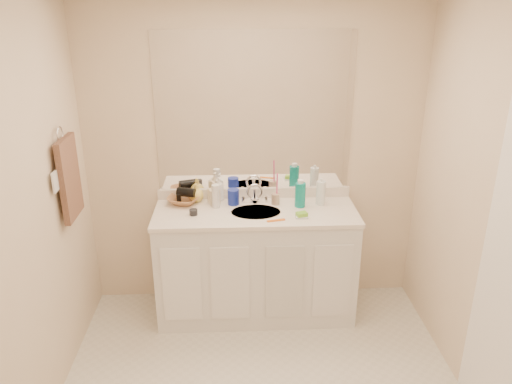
{
  "coord_description": "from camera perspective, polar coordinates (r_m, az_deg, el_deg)",
  "views": [
    {
      "loc": [
        -0.16,
        -2.39,
        2.38
      ],
      "look_at": [
        0.0,
        0.97,
        1.05
      ],
      "focal_mm": 35.0,
      "sensor_mm": 36.0,
      "label": 1
    }
  ],
  "objects": [
    {
      "name": "dark_jar",
      "position": [
        3.68,
        -7.16,
        -2.31
      ],
      "size": [
        0.07,
        0.07,
        0.04
      ],
      "primitive_type": "cylinder",
      "rotation": [
        0.0,
        0.0,
        -0.2
      ],
      "color": "black",
      "rests_on": "countertop"
    },
    {
      "name": "orange_comb",
      "position": [
        3.57,
        2.31,
        -3.26
      ],
      "size": [
        0.14,
        0.06,
        0.01
      ],
      "primitive_type": "cube",
      "rotation": [
        0.0,
        0.0,
        0.22
      ],
      "color": "orange",
      "rests_on": "countertop"
    },
    {
      "name": "vanity_cabinet",
      "position": [
        3.94,
        -0.03,
        -8.22
      ],
      "size": [
        1.5,
        0.55,
        0.85
      ],
      "primitive_type": "cube",
      "color": "white",
      "rests_on": "floor"
    },
    {
      "name": "soap_dish",
      "position": [
        3.64,
        5.24,
        -2.82
      ],
      "size": [
        0.09,
        0.08,
        0.01
      ],
      "primitive_type": "cube",
      "rotation": [
        0.0,
        0.0,
        -0.04
      ],
      "color": "silver",
      "rests_on": "countertop"
    },
    {
      "name": "backsplash",
      "position": [
        3.96,
        -0.21,
        -0.1
      ],
      "size": [
        1.52,
        0.03,
        0.08
      ],
      "primitive_type": "cube",
      "color": "white",
      "rests_on": "countertop"
    },
    {
      "name": "tan_cup",
      "position": [
        3.84,
        2.25,
        -0.81
      ],
      "size": [
        0.07,
        0.07,
        0.08
      ],
      "primitive_type": "cylinder",
      "rotation": [
        0.0,
        0.0,
        0.16
      ],
      "color": "tan",
      "rests_on": "countertop"
    },
    {
      "name": "sink_basin",
      "position": [
        3.72,
        -0.02,
        -2.44
      ],
      "size": [
        0.37,
        0.37,
        0.02
      ],
      "primitive_type": "cylinder",
      "color": "#B5B19E",
      "rests_on": "countertop"
    },
    {
      "name": "wall_back",
      "position": [
        3.88,
        -0.22,
        3.83
      ],
      "size": [
        2.6,
        0.02,
        2.4
      ],
      "primitive_type": "cube",
      "color": "beige",
      "rests_on": "floor"
    },
    {
      "name": "soap_bottle_yellow",
      "position": [
        3.91,
        -6.84,
        -0.06
      ],
      "size": [
        0.13,
        0.13,
        0.14
      ],
      "primitive_type": "imported",
      "rotation": [
        0.0,
        0.0,
        -0.17
      ],
      "color": "#EBD05B",
      "rests_on": "countertop"
    },
    {
      "name": "hand_towel",
      "position": [
        3.53,
        -20.54,
        1.48
      ],
      "size": [
        0.04,
        0.32,
        0.55
      ],
      "primitive_type": "cube",
      "color": "#4C3328",
      "rests_on": "towel_ring"
    },
    {
      "name": "green_soap",
      "position": [
        3.63,
        5.25,
        -2.54
      ],
      "size": [
        0.09,
        0.07,
        0.03
      ],
      "primitive_type": "cube",
      "rotation": [
        0.0,
        0.0,
        0.3
      ],
      "color": "#76BC2E",
      "rests_on": "soap_dish"
    },
    {
      "name": "countertop",
      "position": [
        3.74,
        -0.04,
        -2.36
      ],
      "size": [
        1.52,
        0.57,
        0.03
      ],
      "primitive_type": "cube",
      "color": "white",
      "rests_on": "vanity_cabinet"
    },
    {
      "name": "wicker_basket",
      "position": [
        3.9,
        -8.23,
        -0.85
      ],
      "size": [
        0.3,
        0.3,
        0.06
      ],
      "primitive_type": "imported",
      "rotation": [
        0.0,
        0.0,
        -0.29
      ],
      "color": "#9B653E",
      "rests_on": "countertop"
    },
    {
      "name": "clear_pump_bottle",
      "position": [
        3.85,
        7.41,
        -0.11
      ],
      "size": [
        0.09,
        0.09,
        0.19
      ],
      "primitive_type": "cylinder",
      "rotation": [
        0.0,
        0.0,
        -0.28
      ],
      "color": "white",
      "rests_on": "countertop"
    },
    {
      "name": "soap_bottle_white",
      "position": [
        3.9,
        -4.23,
        0.36
      ],
      "size": [
        0.09,
        0.09,
        0.19
      ],
      "primitive_type": "imported",
      "rotation": [
        0.0,
        0.0,
        0.29
      ],
      "color": "white",
      "rests_on": "countertop"
    },
    {
      "name": "towel_ring",
      "position": [
        3.46,
        -21.5,
        6.15
      ],
      "size": [
        0.01,
        0.11,
        0.11
      ],
      "primitive_type": "torus",
      "rotation": [
        0.0,
        1.57,
        0.0
      ],
      "color": "silver",
      "rests_on": "wall_left"
    },
    {
      "name": "toothbrush",
      "position": [
        3.8,
        2.42,
        0.7
      ],
      "size": [
        0.01,
        0.04,
        0.21
      ],
      "primitive_type": "cylinder",
      "rotation": [
        0.14,
        0.0,
        -0.05
      ],
      "color": "#E93D87",
      "rests_on": "tan_cup"
    },
    {
      "name": "wall_left",
      "position": [
        2.9,
        -25.69,
        -4.75
      ],
      "size": [
        0.02,
        2.6,
        2.4
      ],
      "primitive_type": "cube",
      "color": "beige",
      "rests_on": "floor"
    },
    {
      "name": "wall_right",
      "position": [
        3.04,
        26.32,
        -3.7
      ],
      "size": [
        0.02,
        2.6,
        2.4
      ],
      "primitive_type": "cube",
      "color": "beige",
      "rests_on": "floor"
    },
    {
      "name": "soap_bottle_cream",
      "position": [
        3.85,
        -4.84,
        -0.08
      ],
      "size": [
        0.1,
        0.1,
        0.17
      ],
      "primitive_type": "imported",
      "rotation": [
        0.0,
        0.0,
        0.35
      ],
      "color": "beige",
      "rests_on": "countertop"
    },
    {
      "name": "mirror",
      "position": [
        3.78,
        -0.23,
        9.01
      ],
      "size": [
        1.48,
        0.01,
        1.2
      ],
      "primitive_type": "cube",
      "color": "white",
      "rests_on": "wall_back"
    },
    {
      "name": "hair_dryer",
      "position": [
        3.87,
        -7.98,
        -0.03
      ],
      "size": [
        0.15,
        0.11,
        0.07
      ],
      "primitive_type": "cylinder",
      "rotation": [
        0.0,
        1.57,
        -0.32
      ],
      "color": "black",
      "rests_on": "wicker_basket"
    },
    {
      "name": "faucet",
      "position": [
        3.86,
        -0.15,
        -0.44
      ],
      "size": [
        0.02,
        0.02,
        0.11
      ],
      "primitive_type": "cylinder",
      "color": "silver",
      "rests_on": "countertop"
    },
    {
      "name": "switch_plate",
      "position": [
        3.35,
        -21.97,
        1.1
      ],
      "size": [
        0.01,
        0.08,
        0.13
      ],
      "primitive_type": "cube",
      "color": "white",
      "rests_on": "wall_left"
    },
    {
      "name": "blue_mug",
      "position": [
        3.83,
        -2.6,
        -0.56
      ],
      "size": [
        0.1,
        0.1,
        0.12
      ],
      "primitive_type": "cylinder",
      "rotation": [
        0.0,
        0.0,
        -0.2
      ],
      "color": "#16279C",
      "rests_on": "countertop"
    },
    {
      "name": "mouthwash_bottle",
      "position": [
        3.79,
        5.07,
        -0.32
      ],
      "size": [
        0.08,
        0.08,
        0.19
      ],
      "primitive_type": "cylinder",
      "rotation": [
        0.0,
        0.0,
        -0.02
      ],
      "color": "#0B877E",
      "rests_on": "countertop"
    },
    {
      "name": "extra_white_bottle",
      "position": [
        3.77,
        -4.63,
        -0.48
      ],
      "size": [
        0.06,
        0.06,
        0.18
      ],
      "primitive_type": "cylinder",
      "rotation": [
        0.0,
        0.0,
        -0.14
      ],
      "color": "silver",
      "rests_on": "countertop"
    }
  ]
}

